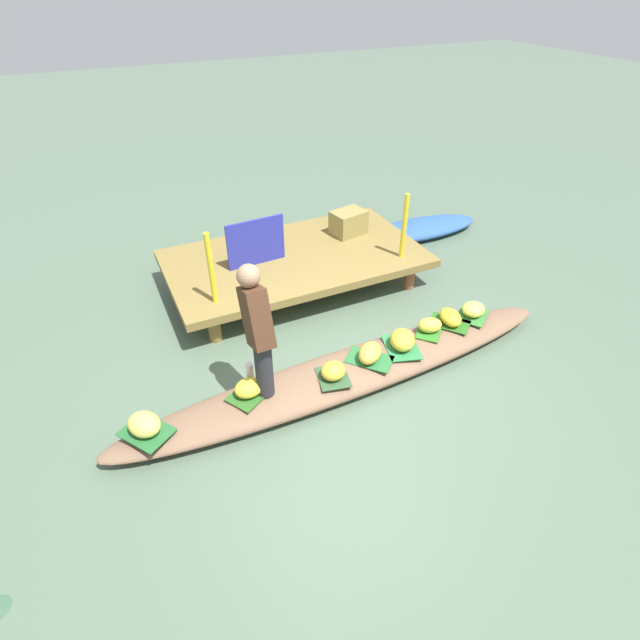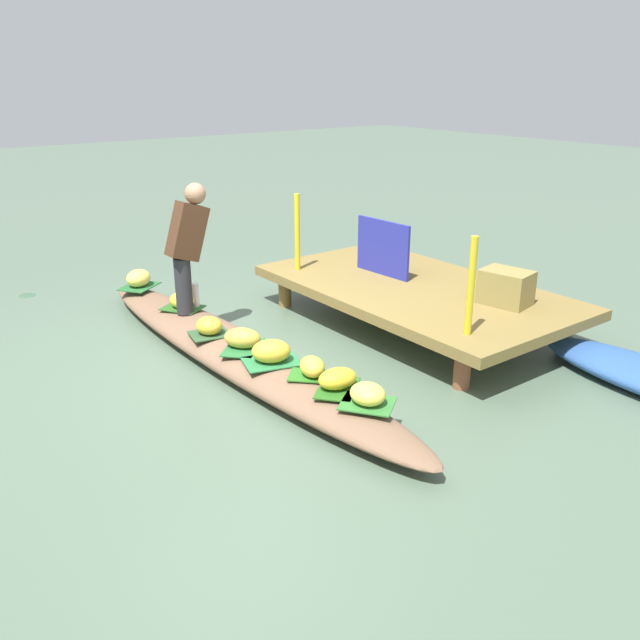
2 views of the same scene
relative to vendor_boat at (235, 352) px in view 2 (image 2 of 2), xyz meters
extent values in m
plane|color=#526753|center=(0.00, 0.00, -0.12)|extent=(40.00, 40.00, 0.00)
cube|color=olive|center=(0.25, 1.96, 0.25)|extent=(3.20, 1.80, 0.10)
cylinder|color=olive|center=(-1.03, 1.24, 0.04)|extent=(0.14, 0.14, 0.32)
cylinder|color=brown|center=(1.53, 1.24, 0.04)|extent=(0.14, 0.14, 0.32)
cylinder|color=#98622C|center=(-1.03, 2.68, 0.04)|extent=(0.14, 0.14, 0.32)
cylinder|color=#717250|center=(1.53, 2.68, 0.04)|extent=(0.14, 0.14, 0.32)
ellipsoid|color=brown|center=(0.00, 0.00, 0.00)|extent=(4.84, 0.79, 0.23)
cube|color=#30502F|center=(-0.25, -0.11, 0.12)|extent=(0.35, 0.39, 0.01)
ellipsoid|color=gold|center=(-0.25, -0.11, 0.20)|extent=(0.30, 0.29, 0.16)
cube|color=#2D7021|center=(1.01, 0.10, 0.12)|extent=(0.42, 0.42, 0.01)
ellipsoid|color=yellow|center=(1.01, 0.10, 0.20)|extent=(0.30, 0.26, 0.16)
cube|color=#28601D|center=(1.29, 0.13, 0.12)|extent=(0.48, 0.50, 0.01)
ellipsoid|color=yellow|center=(1.29, 0.13, 0.20)|extent=(0.26, 0.33, 0.16)
cube|color=#2A763F|center=(0.59, 0.00, 0.12)|extent=(0.44, 0.52, 0.01)
ellipsoid|color=gold|center=(0.59, 0.00, 0.21)|extent=(0.38, 0.40, 0.19)
cube|color=#276833|center=(0.20, -0.03, 0.12)|extent=(0.50, 0.51, 0.01)
ellipsoid|color=gold|center=(0.20, -0.03, 0.21)|extent=(0.38, 0.37, 0.17)
cube|color=#2C5F22|center=(-1.04, 0.02, 0.12)|extent=(0.47, 0.44, 0.01)
ellipsoid|color=yellow|center=(-1.04, 0.02, 0.20)|extent=(0.31, 0.26, 0.16)
cube|color=#327531|center=(1.61, 0.14, 0.12)|extent=(0.48, 0.46, 0.01)
ellipsoid|color=#F3DE53|center=(1.61, 0.14, 0.20)|extent=(0.30, 0.27, 0.16)
cube|color=#25602E|center=(-1.97, -0.04, 0.12)|extent=(0.49, 0.51, 0.01)
ellipsoid|color=#ECD758|center=(-1.97, -0.04, 0.21)|extent=(0.36, 0.38, 0.19)
cylinder|color=#28282D|center=(-0.89, -0.02, 0.39)|extent=(0.16, 0.16, 0.55)
cube|color=#482B1B|center=(-0.90, 0.05, 0.91)|extent=(0.19, 0.43, 0.58)
sphere|color=#9E7556|center=(-0.90, 0.16, 1.26)|extent=(0.20, 0.20, 0.20)
cylinder|color=silver|center=(-0.98, 0.14, 0.24)|extent=(0.07, 0.07, 0.25)
cube|color=#282E9B|center=(-0.25, 1.96, 0.59)|extent=(0.73, 0.07, 0.58)
cylinder|color=gold|center=(-0.95, 1.36, 0.71)|extent=(0.06, 0.06, 0.82)
cylinder|color=gold|center=(1.45, 1.36, 0.71)|extent=(0.06, 0.06, 0.82)
cube|color=olive|center=(1.14, 2.22, 0.46)|extent=(0.49, 0.40, 0.32)
ellipsoid|color=#395B40|center=(-3.14, -0.94, -0.11)|extent=(0.25, 0.24, 0.01)
camera|label=1|loc=(-1.88, -3.25, 3.34)|focal=28.09mm
camera|label=2|loc=(4.77, -2.68, 2.33)|focal=37.49mm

